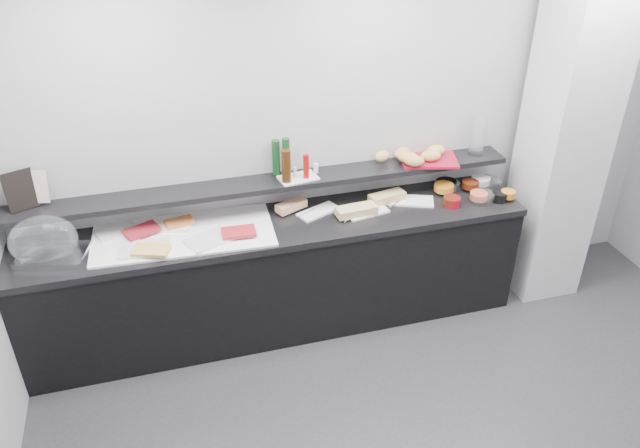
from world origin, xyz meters
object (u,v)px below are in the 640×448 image
object	(u,v)px
sandwich_plate_mid	(367,212)
framed_print	(20,190)
condiment_tray	(298,178)
carafe	(478,136)
bread_tray	(429,160)
cloche_base	(53,255)

from	to	relation	value
sandwich_plate_mid	framed_print	bearing A→B (deg)	162.32
condiment_tray	carafe	distance (m)	1.42
framed_print	condiment_tray	distance (m)	1.82
framed_print	bread_tray	distance (m)	2.84
carafe	cloche_base	bearing A→B (deg)	-176.04
sandwich_plate_mid	carafe	xyz separation A→B (m)	(0.95, 0.22, 0.39)
condiment_tray	framed_print	bearing A→B (deg)	168.60
sandwich_plate_mid	condiment_tray	bearing A→B (deg)	146.47
condiment_tray	bread_tray	distance (m)	1.02
condiment_tray	bread_tray	xyz separation A→B (m)	(1.02, 0.02, 0.00)
sandwich_plate_mid	condiment_tray	size ratio (longest dim) A/B	1.16
bread_tray	sandwich_plate_mid	bearing A→B (deg)	-144.02
sandwich_plate_mid	bread_tray	distance (m)	0.64
cloche_base	carafe	xyz separation A→B (m)	(3.09, 0.21, 0.38)
condiment_tray	bread_tray	bearing A→B (deg)	-8.12
framed_print	bread_tray	world-z (taller)	framed_print
sandwich_plate_mid	cloche_base	bearing A→B (deg)	168.72
cloche_base	carafe	distance (m)	3.12
cloche_base	bread_tray	size ratio (longest dim) A/B	1.02
cloche_base	bread_tray	distance (m)	2.71
cloche_base	condiment_tray	size ratio (longest dim) A/B	1.56
cloche_base	bread_tray	xyz separation A→B (m)	(2.69, 0.20, 0.24)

